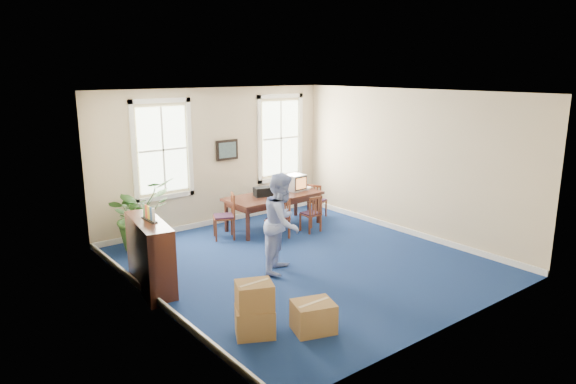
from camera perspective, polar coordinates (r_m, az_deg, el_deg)
floor at (r=9.94m, az=1.68°, el=-7.75°), size 6.50×6.50×0.00m
ceiling at (r=9.28m, az=1.82°, el=11.01°), size 6.50×6.50×0.00m
wall_back at (r=12.12m, az=-8.11°, el=3.84°), size 6.50×0.00×6.50m
wall_front at (r=7.35m, az=18.13°, el=-2.96°), size 6.50×0.00×6.50m
wall_left at (r=7.96m, az=-15.14°, el=-1.53°), size 0.00×6.50×6.50m
wall_right at (r=11.59m, az=13.28°, el=3.19°), size 0.00×6.50×6.50m
baseboard_back at (r=12.44m, az=-7.81°, el=-3.18°), size 6.00×0.04×0.12m
baseboard_left at (r=8.49m, az=-14.31°, el=-11.59°), size 0.04×6.50×0.12m
baseboard_right at (r=11.93m, az=12.79°, el=-4.12°), size 0.04×6.50×0.12m
window_left at (r=11.47m, az=-13.76°, el=4.58°), size 1.40×0.12×2.20m
window_right at (r=13.09m, az=-0.85°, el=6.01°), size 1.40×0.12×2.20m
wall_picture at (r=12.20m, az=-6.79°, el=4.66°), size 0.58×0.06×0.48m
conference_table at (r=11.95m, az=-1.60°, el=-2.12°), size 2.31×1.11×0.78m
crt_tv at (r=12.25m, az=0.77°, el=1.07°), size 0.47×0.50×0.38m
game_console at (r=12.44m, az=2.04°, el=0.46°), size 0.23×0.25×0.05m
equipment_bag at (r=11.72m, az=-2.79°, el=0.04°), size 0.46×0.36×0.20m
chair_near_left at (r=11.06m, az=-1.17°, el=-2.98°), size 0.53×0.53×0.93m
chair_near_right at (r=11.63m, az=2.51°, el=-2.38°), size 0.38×0.38×0.85m
chair_end_left at (r=11.21m, az=-7.16°, el=-2.70°), size 0.59×0.59×0.99m
chair_end_right at (r=12.75m, az=3.27°, el=-0.93°), size 0.51×0.51×0.86m
man at (r=9.25m, az=-0.65°, el=-3.42°), size 1.12×1.08×1.82m
credenza at (r=8.97m, az=-15.07°, el=-6.45°), size 0.67×1.61×1.22m
brochure_rack at (r=8.76m, az=-15.23°, el=-1.85°), size 0.28×0.60×0.26m
potted_plant at (r=10.88m, az=-16.17°, el=-2.39°), size 1.63×1.53×1.44m
cardboard_boxes at (r=7.41m, az=-2.84°, el=-12.01°), size 1.87×1.87×0.82m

